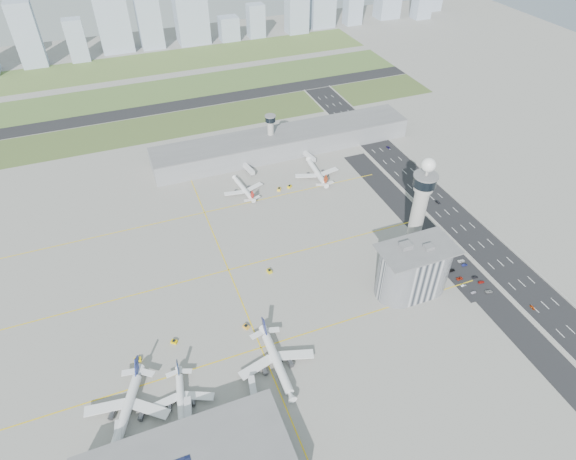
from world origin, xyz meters
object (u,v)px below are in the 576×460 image
object	(u,v)px
airplane_near_c	(277,360)
car_lot_0	(474,292)
car_lot_6	(489,291)
car_hw_4	(343,120)
jet_bridge_near_1	(189,429)
car_lot_7	(481,282)
airplane_far_b	(317,169)
car_lot_11	(451,252)
jet_bridge_far_0	(245,166)
car_hw_0	(533,307)
tug_3	(269,271)
car_hw_1	(438,202)
tug_2	(246,326)
car_lot_8	(475,277)
car_lot_9	(465,265)
car_lot_3	(452,270)
jet_bridge_near_0	(118,454)
tug_1	(174,341)
airplane_near_a	(125,408)
car_lot_1	(464,285)
car_lot_4	(442,262)
car_lot_2	(460,278)
control_tower	(420,202)
car_hw_2	(388,147)
tug_5	(289,186)
airplane_far_a	(243,186)
admin_building	(413,269)
tug_0	(138,360)
car_lot_10	(461,261)
jet_bridge_near_2	(255,406)
car_lot_5	(440,257)
tug_4	(279,189)
secondary_tower	(271,131)

from	to	relation	value
airplane_near_c	car_lot_0	world-z (taller)	airplane_near_c
car_lot_6	car_hw_4	size ratio (longest dim) A/B	1.30
jet_bridge_near_1	car_lot_7	distance (m)	178.61
airplane_far_b	car_lot_11	bearing A→B (deg)	-155.68
car_lot_11	car_lot_6	bearing A→B (deg)	-175.99
jet_bridge_near_1	jet_bridge_far_0	bearing A→B (deg)	-13.77
car_hw_0	tug_3	bearing A→B (deg)	147.73
airplane_far_b	car_hw_1	xyz separation A→B (m)	(65.26, -62.76, -5.05)
tug_2	car_lot_11	world-z (taller)	tug_2
car_lot_8	car_lot_9	size ratio (longest dim) A/B	0.99
tug_3	car_lot_3	world-z (taller)	tug_3
jet_bridge_near_0	jet_bridge_near_1	world-z (taller)	same
tug_2	tug_1	bearing A→B (deg)	-34.24
airplane_near_a	jet_bridge_far_0	bearing A→B (deg)	171.39
car_lot_1	car_lot_4	world-z (taller)	car_lot_1
car_lot_2	car_lot_6	xyz separation A→B (m)	(9.06, -14.56, 0.04)
control_tower	car_lot_9	xyz separation A→B (m)	(21.27, -25.89, -34.44)
airplane_near_a	car_lot_7	distance (m)	200.96
car_lot_3	car_hw_0	size ratio (longest dim) A/B	1.34
car_hw_2	tug_5	bearing A→B (deg)	-171.30
airplane_far_b	airplane_near_a	bearing A→B (deg)	136.39
car_lot_3	car_hw_2	xyz separation A→B (m)	(38.77, 139.16, -0.06)
airplane_far_a	car_hw_1	bearing A→B (deg)	-124.13
admin_building	airplane_near_c	xyz separation A→B (m)	(-88.24, -21.83, -8.97)
tug_1	car_hw_0	bearing A→B (deg)	-67.23
car_lot_8	car_hw_2	world-z (taller)	car_lot_8
airplane_near_c	jet_bridge_near_1	distance (m)	49.93
tug_0	car_lot_10	size ratio (longest dim) A/B	0.73
airplane_near_c	car_lot_11	bearing A→B (deg)	107.38
tug_2	car_lot_3	bearing A→B (deg)	150.28
car_lot_8	tug_0	bearing A→B (deg)	95.25
jet_bridge_far_0	car_hw_2	world-z (taller)	jet_bridge_far_0
tug_5	airplane_near_a	bearing A→B (deg)	98.02
car_lot_0	control_tower	bearing A→B (deg)	10.29
airplane_far_b	car_lot_4	bearing A→B (deg)	-161.31
admin_building	tug_3	world-z (taller)	admin_building
tug_1	control_tower	bearing A→B (deg)	-45.72
jet_bridge_near_0	car_lot_10	bearing A→B (deg)	-67.22
car_lot_1	airplane_near_c	bearing A→B (deg)	91.65
airplane_near_c	jet_bridge_near_2	xyz separation A→B (m)	(-16.76, -17.17, -3.49)
admin_building	car_lot_5	bearing A→B (deg)	25.76
airplane_far_b	tug_4	distance (m)	34.38
car_lot_4	jet_bridge_near_0	bearing A→B (deg)	100.75
tug_2	car_hw_4	xyz separation A→B (m)	(151.71, 193.34, -0.39)
airplane_near_a	airplane_far_b	world-z (taller)	airplane_near_a
secondary_tower	airplane_near_a	world-z (taller)	secondary_tower
airplane_near_c	jet_bridge_near_1	bearing A→B (deg)	-68.96
control_tower	car_lot_1	world-z (taller)	control_tower
car_hw_1	car_lot_1	bearing A→B (deg)	-121.81
airplane_far_a	car_lot_0	distance (m)	169.31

